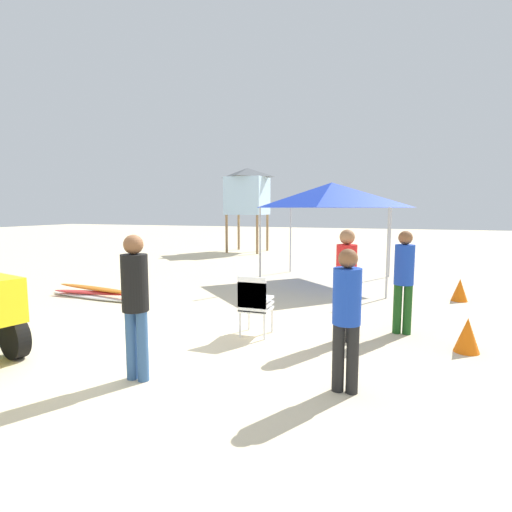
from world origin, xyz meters
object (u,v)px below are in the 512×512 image
(lifeguard_near_left, at_px, (135,297))
(traffic_cone_near, at_px, (460,290))
(lifeguard_far_right, at_px, (347,311))
(lifeguard_near_right, at_px, (404,275))
(surfboard_pile, at_px, (92,293))
(traffic_cone_far, at_px, (467,335))
(popup_canopy, at_px, (332,195))
(lifeguard_tower, at_px, (247,191))
(stacked_plastic_chairs, at_px, (254,301))
(lifeguard_near_center, at_px, (346,277))

(lifeguard_near_left, height_order, traffic_cone_near, lifeguard_near_left)
(lifeguard_far_right, bearing_deg, lifeguard_near_right, 75.72)
(surfboard_pile, height_order, traffic_cone_far, traffic_cone_far)
(popup_canopy, bearing_deg, lifeguard_tower, 126.14)
(surfboard_pile, bearing_deg, lifeguard_near_right, -4.20)
(stacked_plastic_chairs, xyz_separation_m, lifeguard_near_center, (1.45, 0.23, 0.43))
(lifeguard_near_center, distance_m, traffic_cone_near, 4.38)
(traffic_cone_far, bearing_deg, lifeguard_near_left, -148.80)
(lifeguard_near_right, xyz_separation_m, popup_canopy, (-1.89, 4.31, 1.48))
(surfboard_pile, xyz_separation_m, lifeguard_tower, (-0.14, 10.90, 2.84))
(lifeguard_near_center, bearing_deg, lifeguard_near_right, 40.61)
(lifeguard_near_right, distance_m, traffic_cone_far, 1.32)
(popup_canopy, bearing_deg, traffic_cone_near, -22.39)
(lifeguard_near_right, xyz_separation_m, lifeguard_far_right, (-0.64, -2.53, -0.05))
(surfboard_pile, bearing_deg, lifeguard_tower, 90.73)
(lifeguard_near_center, height_order, lifeguard_near_right, lifeguard_near_center)
(lifeguard_far_right, height_order, traffic_cone_far, lifeguard_far_right)
(popup_canopy, bearing_deg, lifeguard_near_center, -78.46)
(lifeguard_near_right, relative_size, lifeguard_tower, 0.43)
(surfboard_pile, height_order, lifeguard_near_left, lifeguard_near_left)
(popup_canopy, height_order, traffic_cone_far, popup_canopy)
(lifeguard_near_center, bearing_deg, traffic_cone_near, 60.29)
(surfboard_pile, bearing_deg, traffic_cone_far, -8.18)
(stacked_plastic_chairs, relative_size, lifeguard_near_left, 0.57)
(surfboard_pile, bearing_deg, traffic_cone_near, 16.92)
(lifeguard_near_left, bearing_deg, stacked_plastic_chairs, 69.06)
(lifeguard_near_left, xyz_separation_m, lifeguard_near_center, (2.24, 2.30, -0.01))
(surfboard_pile, distance_m, lifeguard_tower, 11.27)
(stacked_plastic_chairs, distance_m, lifeguard_near_center, 1.53)
(surfboard_pile, height_order, popup_canopy, popup_canopy)
(popup_canopy, xyz_separation_m, traffic_cone_far, (2.79, -4.93, -2.23))
(lifeguard_near_left, distance_m, lifeguard_tower, 15.11)
(traffic_cone_near, bearing_deg, lifeguard_near_center, -119.71)
(lifeguard_near_left, distance_m, popup_canopy, 7.59)
(traffic_cone_far, bearing_deg, lifeguard_tower, 123.54)
(lifeguard_near_right, distance_m, lifeguard_far_right, 2.61)
(traffic_cone_near, bearing_deg, lifeguard_near_right, -112.99)
(lifeguard_near_center, bearing_deg, stacked_plastic_chairs, -171.08)
(lifeguard_far_right, bearing_deg, traffic_cone_near, 70.87)
(lifeguard_near_left, relative_size, popup_canopy, 0.56)
(lifeguard_tower, bearing_deg, lifeguard_near_left, -74.61)
(traffic_cone_near, bearing_deg, popup_canopy, 157.61)
(surfboard_pile, bearing_deg, lifeguard_far_right, -25.75)
(lifeguard_near_left, xyz_separation_m, popup_canopy, (1.21, 7.35, 1.44))
(lifeguard_near_center, bearing_deg, surfboard_pile, 168.40)
(stacked_plastic_chairs, distance_m, lifeguard_tower, 13.48)
(lifeguard_near_left, height_order, lifeguard_near_right, lifeguard_near_left)
(lifeguard_far_right, xyz_separation_m, popup_canopy, (-1.25, 6.84, 1.53))
(lifeguard_near_left, xyz_separation_m, lifeguard_near_right, (3.10, 3.04, -0.04))
(lifeguard_far_right, relative_size, popup_canopy, 0.52)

